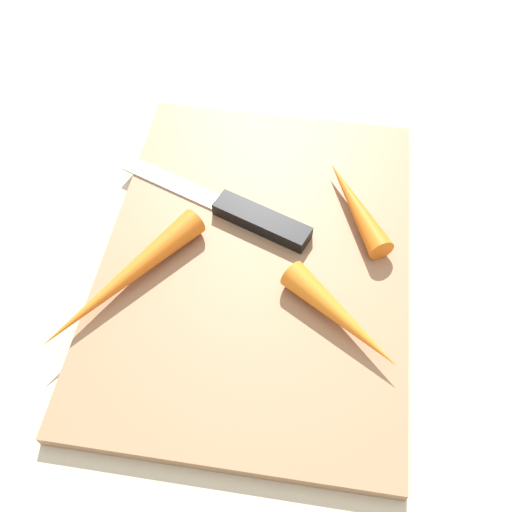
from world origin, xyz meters
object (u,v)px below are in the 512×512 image
(carrot_medium, at_px, (341,317))
(carrot_shortest, at_px, (355,205))
(knife, at_px, (254,216))
(carrot_longest, at_px, (124,279))
(cutting_board, at_px, (256,260))

(carrot_medium, bearing_deg, carrot_shortest, 126.84)
(knife, height_order, carrot_longest, carrot_longest)
(carrot_shortest, relative_size, carrot_longest, 0.66)
(carrot_medium, distance_m, carrot_longest, 0.18)
(cutting_board, height_order, carrot_medium, carrot_medium)
(cutting_board, distance_m, knife, 0.04)
(cutting_board, relative_size, carrot_shortest, 3.33)
(carrot_longest, bearing_deg, carrot_shortest, 153.99)
(cutting_board, xyz_separation_m, knife, (-0.04, -0.01, 0.01))
(carrot_longest, bearing_deg, knife, 165.80)
(carrot_medium, relative_size, carrot_shortest, 1.04)
(knife, distance_m, carrot_longest, 0.13)
(knife, bearing_deg, carrot_shortest, -144.71)
(knife, bearing_deg, carrot_longest, 63.78)
(carrot_shortest, bearing_deg, knife, 76.34)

